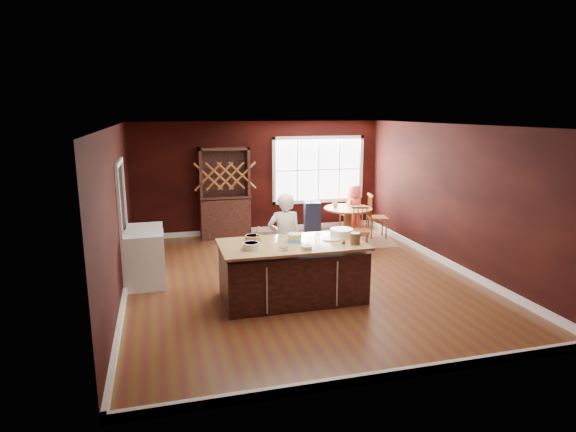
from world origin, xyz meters
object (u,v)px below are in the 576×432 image
at_px(dining_table, 348,217).
at_px(washer, 145,260).
at_px(hutch, 224,193).
at_px(high_chair, 312,219).
at_px(chair_south, 360,229).
at_px(seated_woman, 354,209).
at_px(dryer, 146,250).
at_px(toddler, 312,204).
at_px(chair_east, 378,216).
at_px(chair_north, 349,211).
at_px(kitchen_island, 292,272).
at_px(layer_cake, 295,238).
at_px(baker, 285,239).

height_order(dining_table, washer, washer).
bearing_deg(hutch, high_chair, -18.36).
xyz_separation_m(chair_south, seated_woman, (0.41, 1.32, 0.14)).
bearing_deg(dryer, dining_table, 16.65).
relative_size(chair_south, hutch, 0.44).
xyz_separation_m(chair_south, toddler, (-0.69, 1.22, 0.34)).
bearing_deg(high_chair, dryer, -145.29).
bearing_deg(chair_east, chair_south, 146.99).
distance_m(chair_north, toddler, 1.20).
distance_m(chair_east, high_chair, 1.54).
xyz_separation_m(chair_east, seated_woman, (-0.38, 0.49, 0.08)).
height_order(kitchen_island, layer_cake, layer_cake).
xyz_separation_m(chair_south, high_chair, (-0.70, 1.19, -0.01)).
distance_m(layer_cake, chair_east, 4.21).
relative_size(dining_table, toddler, 4.25).
xyz_separation_m(layer_cake, hutch, (-0.56, 4.04, 0.08)).
height_order(chair_east, high_chair, chair_east).
xyz_separation_m(chair_east, chair_north, (-0.39, 0.78, -0.03)).
bearing_deg(high_chair, toddler, 82.34).
relative_size(layer_cake, dryer, 0.34).
bearing_deg(chair_east, hutch, 84.45).
relative_size(chair_east, washer, 1.13).
distance_m(baker, chair_south, 2.62).
xyz_separation_m(seated_woman, hutch, (-3.06, 0.52, 0.45)).
distance_m(dining_table, dryer, 4.66).
height_order(kitchen_island, seated_woman, seated_woman).
xyz_separation_m(chair_north, seated_woman, (0.01, -0.29, 0.11)).
bearing_deg(seated_woman, dining_table, 17.09).
bearing_deg(high_chair, layer_cake, -101.65).
height_order(chair_north, washer, chair_north).
distance_m(baker, seated_woman, 3.81).
height_order(dining_table, high_chair, high_chair).
height_order(chair_east, chair_south, chair_east).
bearing_deg(seated_woman, high_chair, -28.24).
relative_size(dining_table, dryer, 1.21).
distance_m(chair_north, dryer, 5.23).
xyz_separation_m(chair_south, chair_north, (0.40, 1.61, 0.03)).
bearing_deg(kitchen_island, washer, 152.37).
xyz_separation_m(dining_table, washer, (-4.47, -1.98, -0.07)).
bearing_deg(kitchen_island, chair_east, 46.63).
xyz_separation_m(seated_woman, washer, (-4.82, -2.42, -0.14)).
relative_size(washer, dryer, 1.03).
distance_m(dining_table, washer, 4.88).
bearing_deg(toddler, seated_woman, 5.07).
height_order(seated_woman, toddler, seated_woman).
bearing_deg(toddler, hutch, 162.59).
relative_size(high_chair, dryer, 1.00).
height_order(dining_table, chair_north, chair_north).
xyz_separation_m(baker, chair_north, (2.48, 3.16, -0.30)).
relative_size(layer_cake, washer, 0.33).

